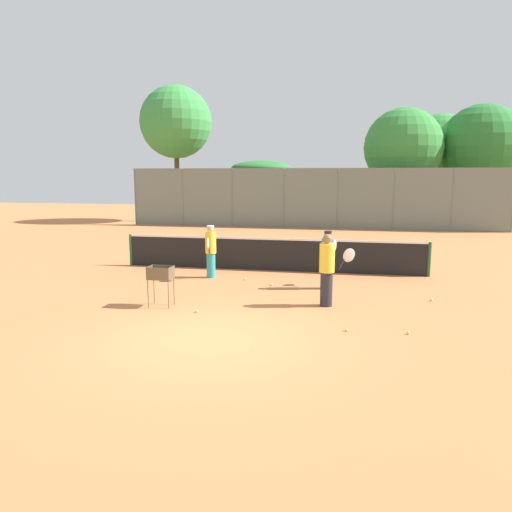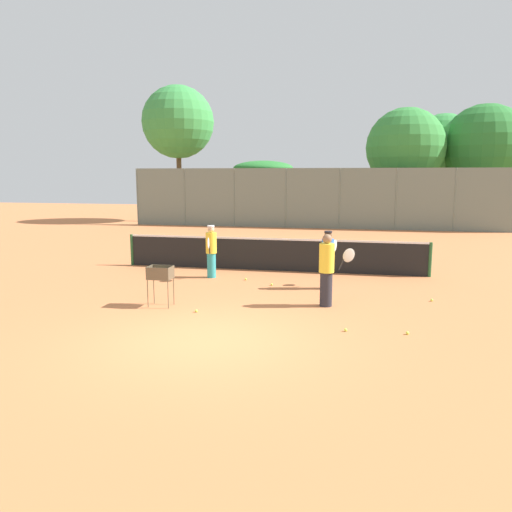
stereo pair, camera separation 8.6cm
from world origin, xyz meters
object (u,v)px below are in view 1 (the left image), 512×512
(player_red_cap, at_px, (327,269))
(player_yellow_shirt, at_px, (328,259))
(player_white_outfit, at_px, (211,251))
(parked_car, at_px, (393,214))
(tennis_net, at_px, (271,254))
(ball_cart, at_px, (161,276))

(player_red_cap, distance_m, player_yellow_shirt, 1.86)
(player_white_outfit, height_order, player_red_cap, player_red_cap)
(parked_car, bearing_deg, player_white_outfit, -110.09)
(tennis_net, distance_m, parked_car, 16.82)
(player_yellow_shirt, height_order, parked_car, parked_car)
(player_red_cap, bearing_deg, player_yellow_shirt, 71.94)
(player_red_cap, xyz_separation_m, parked_car, (2.77, 20.22, -0.23))
(player_yellow_shirt, distance_m, parked_car, 18.59)
(ball_cart, bearing_deg, player_yellow_shirt, 35.54)
(player_white_outfit, bearing_deg, ball_cart, -11.76)
(tennis_net, relative_size, player_red_cap, 5.74)
(player_white_outfit, height_order, parked_car, parked_car)
(parked_car, bearing_deg, ball_cart, -107.48)
(player_white_outfit, distance_m, ball_cart, 3.46)
(player_white_outfit, bearing_deg, tennis_net, 124.05)
(tennis_net, xyz_separation_m, player_yellow_shirt, (1.95, -2.25, 0.27))
(player_white_outfit, bearing_deg, player_yellow_shirt, 69.18)
(ball_cart, xyz_separation_m, parked_car, (6.62, 21.04, -0.07))
(player_white_outfit, relative_size, ball_cart, 1.65)
(tennis_net, bearing_deg, ball_cart, -110.03)
(player_red_cap, distance_m, ball_cart, 3.94)
(player_red_cap, height_order, player_yellow_shirt, player_red_cap)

